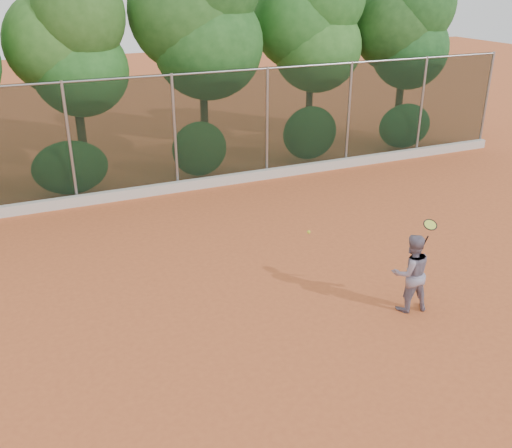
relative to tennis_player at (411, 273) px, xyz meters
name	(u,v)px	position (x,y,z in m)	size (l,w,h in m)	color
ground	(276,298)	(-2.21, 1.40, -0.80)	(80.00, 80.00, 0.00)	#C55C2E
concrete_curb	(180,186)	(-2.21, 8.22, -0.65)	(24.00, 0.20, 0.30)	beige
tennis_player	(411,273)	(0.00, 0.00, 0.00)	(0.78, 0.61, 1.60)	gray
chainlink_fence	(175,130)	(-2.21, 8.40, 1.06)	(24.09, 0.09, 3.50)	black
foliage_backdrop	(134,34)	(-2.75, 10.38, 3.60)	(23.70, 3.63, 7.55)	#3C2917
tennis_racket	(430,227)	(0.28, -0.04, 0.95)	(0.32, 0.31, 0.55)	black
tennis_ball_in_flight	(309,232)	(-2.10, 0.32, 1.12)	(0.06, 0.06, 0.06)	#BCCA2E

